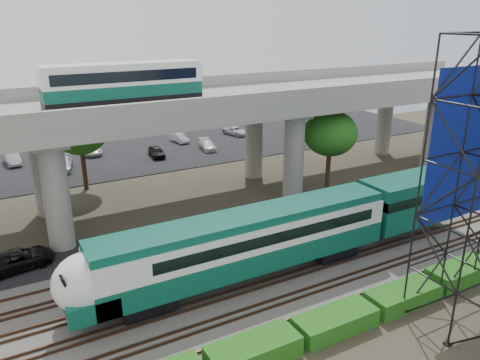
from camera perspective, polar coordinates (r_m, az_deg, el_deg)
ground at (r=28.81m, az=4.24°, el=-13.81°), size 140.00×140.00×0.00m
ballast_bed at (r=30.18m, az=2.13°, el=-11.86°), size 90.00×12.00×0.20m
service_road at (r=36.88m, az=-4.71°, el=-5.90°), size 90.00×5.00×0.08m
parking_lot at (r=57.86m, az=-14.41°, el=3.00°), size 90.00×18.00×0.08m
harbor_water at (r=78.81m, az=-18.64°, el=6.84°), size 140.00×40.00×0.03m
rail_tracks at (r=30.09m, az=2.14°, el=-11.56°), size 90.00×9.52×0.16m
commuter_train at (r=29.52m, az=4.57°, el=-6.52°), size 29.30×3.06×4.30m
overpass at (r=39.10m, az=-8.78°, el=8.04°), size 80.00×12.00×12.40m
hedge_strip at (r=26.21m, az=11.54°, el=-16.48°), size 34.60×1.80×1.20m
trees at (r=38.62m, az=-14.78°, el=3.45°), size 40.94×16.94×7.69m
suv at (r=34.15m, az=-25.55°, el=-8.76°), size 5.01×2.98×1.31m
parked_cars at (r=57.21m, az=-14.55°, el=3.47°), size 36.73×9.57×1.29m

